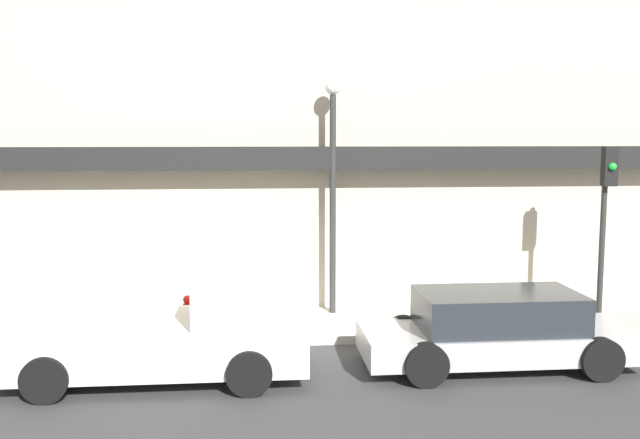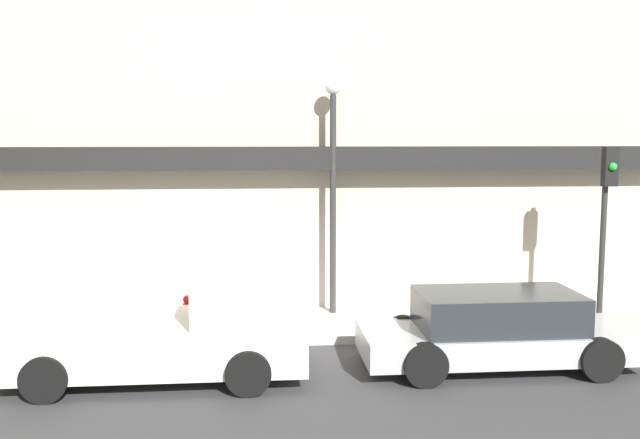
{
  "view_description": "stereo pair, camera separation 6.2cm",
  "coord_description": "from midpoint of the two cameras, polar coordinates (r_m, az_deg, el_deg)",
  "views": [
    {
      "loc": [
        -0.26,
        -13.5,
        4.12
      ],
      "look_at": [
        1.12,
        0.99,
        2.37
      ],
      "focal_mm": 40.0,
      "sensor_mm": 36.0,
      "label": 1
    },
    {
      "loc": [
        -0.2,
        -13.51,
        4.12
      ],
      "look_at": [
        1.12,
        0.99,
        2.37
      ],
      "focal_mm": 40.0,
      "sensor_mm": 36.0,
      "label": 2
    }
  ],
  "objects": [
    {
      "name": "ground_plane",
      "position": [
        14.12,
        -4.33,
        -10.13
      ],
      "size": [
        80.0,
        80.0,
        0.0
      ],
      "primitive_type": "plane",
      "color": "#38383A"
    },
    {
      "name": "traffic_light",
      "position": [
        15.66,
        21.8,
        1.22
      ],
      "size": [
        0.28,
        0.42,
        3.7
      ],
      "color": "#2D2D2D",
      "rests_on": "sidewalk"
    },
    {
      "name": "building",
      "position": [
        17.51,
        -4.8,
        11.14
      ],
      "size": [
        19.8,
        3.8,
        10.9
      ],
      "color": "#BCB29E",
      "rests_on": "ground"
    },
    {
      "name": "street_lamp",
      "position": [
        15.53,
        0.92,
        4.27
      ],
      "size": [
        0.36,
        0.36,
        5.15
      ],
      "color": "#2D2D2D",
      "rests_on": "sidewalk"
    },
    {
      "name": "fire_hydrant",
      "position": [
        14.63,
        -10.65,
        -7.43
      ],
      "size": [
        0.19,
        0.19,
        0.75
      ],
      "color": "red",
      "rests_on": "sidewalk"
    },
    {
      "name": "pickup_truck",
      "position": [
        12.45,
        -11.44,
        -8.75
      ],
      "size": [
        5.05,
        2.25,
        1.82
      ],
      "rotation": [
        0.0,
        0.0,
        0.03
      ],
      "color": "white",
      "rests_on": "ground"
    },
    {
      "name": "sidewalk",
      "position": [
        15.28,
        -4.43,
        -8.47
      ],
      "size": [
        36.0,
        2.47,
        0.17
      ],
      "color": "#B7B2A8",
      "rests_on": "ground"
    },
    {
      "name": "parked_car",
      "position": [
        13.12,
        13.89,
        -8.56
      ],
      "size": [
        4.82,
        1.97,
        1.36
      ],
      "rotation": [
        0.0,
        0.0,
        0.04
      ],
      "color": "#ADADB2",
      "rests_on": "ground"
    }
  ]
}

